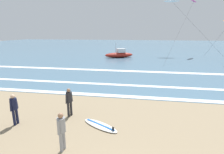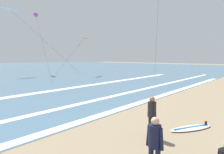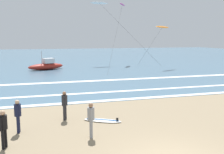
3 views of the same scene
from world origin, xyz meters
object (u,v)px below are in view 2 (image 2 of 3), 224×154
(kite_magenta_high_right, at_px, (36,15))
(kite_white_mid_center, at_px, (11,10))
(surfer_right_near, at_px, (152,113))
(kite_orange_low_near, at_px, (85,38))
(surfboard_foreground_flat, at_px, (191,128))
(surfer_mid_group, at_px, (155,142))

(kite_magenta_high_right, bearing_deg, kite_white_mid_center, 171.74)
(surfer_right_near, bearing_deg, kite_white_mid_center, 73.16)
(kite_magenta_high_right, bearing_deg, surfer_right_near, -113.76)
(surfer_right_near, xyz_separation_m, kite_orange_low_near, (16.59, 21.30, 5.09))
(surfboard_foreground_flat, height_order, kite_white_mid_center, kite_white_mid_center)
(surfer_right_near, height_order, surfer_mid_group, same)
(surfboard_foreground_flat, distance_m, kite_orange_low_near, 27.22)
(surfboard_foreground_flat, height_order, kite_magenta_high_right, kite_magenta_high_right)
(kite_magenta_high_right, distance_m, kite_white_mid_center, 3.94)
(kite_orange_low_near, bearing_deg, kite_white_mid_center, 130.24)
(surfboard_foreground_flat, xyz_separation_m, kite_magenta_high_right, (11.08, 30.40, 10.06))
(surfboard_foreground_flat, bearing_deg, surfer_mid_group, -173.11)
(surfer_mid_group, distance_m, kite_magenta_high_right, 35.70)
(kite_orange_low_near, height_order, kite_magenta_high_right, kite_magenta_high_right)
(kite_white_mid_center, bearing_deg, surfer_mid_group, -109.98)
(surfer_mid_group, bearing_deg, kite_white_mid_center, 70.02)
(surfer_right_near, distance_m, surfboard_foreground_flat, 2.30)
(surfer_right_near, height_order, kite_orange_low_near, kite_orange_low_near)
(surfboard_foreground_flat, bearing_deg, kite_orange_low_near, 56.51)
(surfboard_foreground_flat, bearing_deg, kite_white_mid_center, 76.93)
(surfer_right_near, xyz_separation_m, surfboard_foreground_flat, (1.93, -0.84, -0.91))
(surfer_right_near, xyz_separation_m, surfer_mid_group, (-2.33, -1.35, 0.00))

